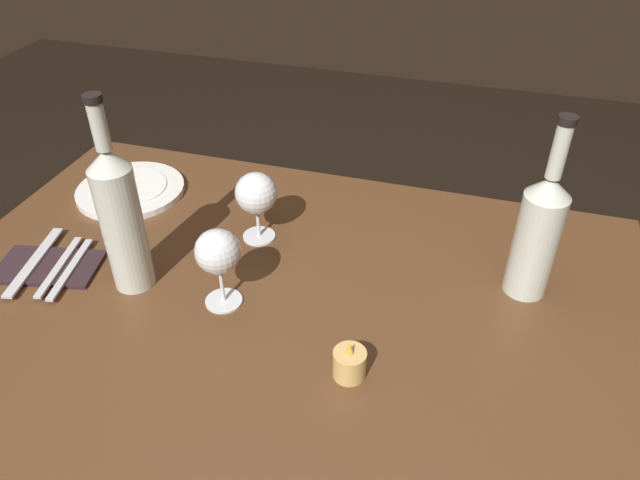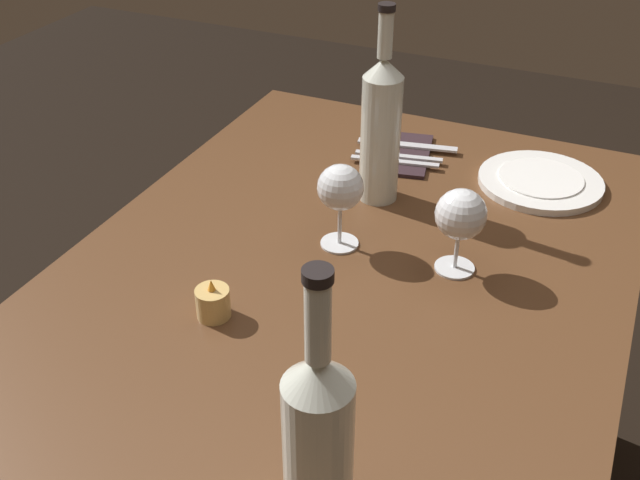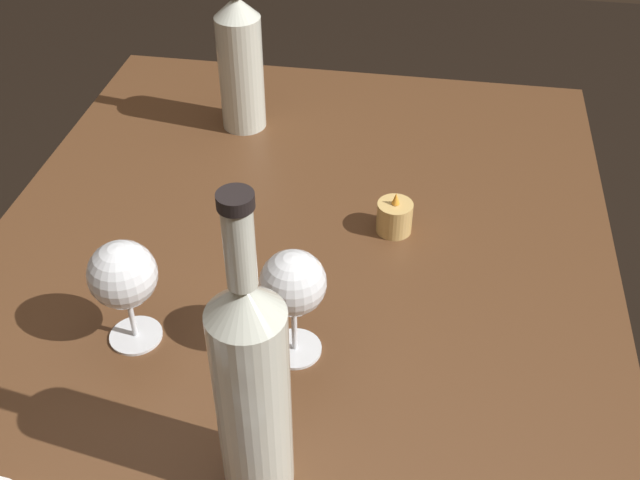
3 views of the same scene
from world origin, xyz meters
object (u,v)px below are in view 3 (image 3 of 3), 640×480
object	(u,v)px
wine_bottle_second	(252,386)
votive_candle	(394,218)
wine_glass_right	(123,277)
wine_glass_left	(293,285)
wine_bottle	(240,59)

from	to	relation	value
wine_bottle_second	votive_candle	world-z (taller)	wine_bottle_second
wine_glass_right	wine_bottle_second	distance (m)	0.26
wine_glass_left	wine_glass_right	world-z (taller)	wine_glass_left
wine_glass_right	wine_bottle_second	bearing A→B (deg)	49.60
wine_bottle	votive_candle	distance (m)	0.40
wine_glass_left	wine_bottle_second	world-z (taller)	wine_bottle_second
wine_bottle	votive_candle	world-z (taller)	wine_bottle
wine_glass_left	wine_glass_right	distance (m)	0.20
wine_glass_left	wine_bottle_second	distance (m)	0.18
wine_glass_right	wine_bottle	xyz separation A→B (m)	(-0.52, 0.01, 0.02)
wine_glass_left	wine_bottle	distance (m)	0.54
wine_glass_left	votive_candle	xyz separation A→B (m)	(-0.25, 0.10, -0.09)
wine_glass_right	votive_candle	size ratio (longest dim) A/B	2.19
wine_glass_left	wine_bottle	size ratio (longest dim) A/B	0.45
wine_bottle_second	wine_bottle	bearing A→B (deg)	-164.98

